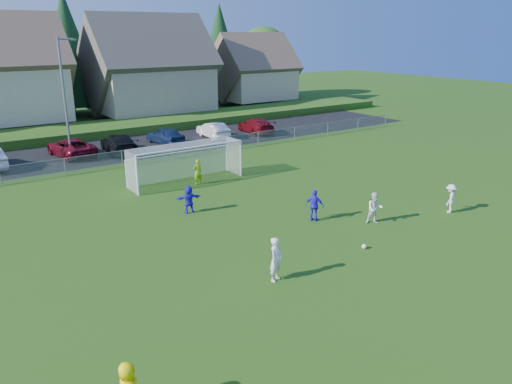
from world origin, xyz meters
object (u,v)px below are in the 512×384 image
at_px(car_c, 71,147).
at_px(car_d, 119,144).
at_px(goalkeeper, 198,172).
at_px(player_blue_b, 189,199).
at_px(car_f, 213,130).
at_px(car_g, 256,126).
at_px(player_white_b, 375,208).
at_px(player_blue_a, 315,206).
at_px(player_white_a, 276,259).
at_px(soccer_goal, 184,157).
at_px(car_e, 165,136).
at_px(soccer_ball, 364,246).
at_px(player_white_c, 450,198).

height_order(car_c, car_d, car_d).
bearing_deg(goalkeeper, player_blue_b, 57.62).
bearing_deg(car_f, car_g, 177.61).
distance_m(player_white_b, player_blue_a, 3.02).
xyz_separation_m(player_white_a, car_d, (2.68, 24.35, -0.13)).
distance_m(car_d, soccer_goal, 10.24).
height_order(player_white_b, car_c, player_white_b).
xyz_separation_m(goalkeeper, car_e, (3.45, 12.15, -0.08)).
relative_size(player_white_a, player_blue_a, 1.09).
distance_m(player_white_a, soccer_goal, 14.58).
relative_size(car_d, soccer_goal, 0.71).
bearing_deg(player_blue_b, soccer_ball, 127.69).
xyz_separation_m(player_white_b, car_e, (-0.60, 23.30, -0.08)).
xyz_separation_m(player_white_c, goalkeeper, (-8.64, 12.36, 0.03)).
xyz_separation_m(player_blue_b, car_g, (15.58, 16.05, -0.05)).
bearing_deg(player_white_a, car_d, 58.47).
distance_m(player_white_a, player_white_c, 12.38).
bearing_deg(player_white_a, player_white_b, -10.83).
height_order(soccer_ball, goalkeeper, goalkeeper).
bearing_deg(car_f, car_c, 2.45).
xyz_separation_m(player_white_b, player_blue_b, (-6.98, 6.78, -0.06)).
bearing_deg(goalkeeper, player_blue_a, 102.62).
distance_m(car_c, car_e, 7.95).
bearing_deg(player_blue_b, car_e, -99.48).
xyz_separation_m(player_white_c, car_e, (-5.19, 24.51, -0.05)).
distance_m(goalkeeper, car_d, 11.25).
xyz_separation_m(goalkeeper, car_f, (8.19, 12.12, -0.11)).
distance_m(car_c, soccer_goal, 12.03).
height_order(goalkeeper, car_e, goalkeeper).
xyz_separation_m(player_white_a, player_white_c, (12.35, 0.79, -0.11)).
bearing_deg(player_white_b, player_white_a, -130.89).
relative_size(car_d, car_f, 1.24).
xyz_separation_m(car_f, soccer_goal, (-8.58, -11.09, 0.93)).
height_order(player_white_c, car_f, player_white_c).
xyz_separation_m(player_white_b, player_white_c, (4.58, -1.21, -0.03)).
height_order(player_white_c, soccer_goal, soccer_goal).
bearing_deg(player_white_a, soccer_ball, -24.37).
height_order(goalkeeper, car_f, goalkeeper).
xyz_separation_m(player_blue_a, car_e, (1.64, 21.28, -0.09)).
xyz_separation_m(player_blue_a, player_blue_b, (-4.73, 4.76, -0.07)).
bearing_deg(player_white_b, player_blue_b, 170.50).
bearing_deg(player_blue_a, car_g, -60.55).
height_order(player_white_c, car_e, player_white_c).
xyz_separation_m(soccer_ball, car_g, (11.32, 24.75, 0.60)).
distance_m(car_c, car_f, 12.69).
distance_m(player_white_a, car_e, 26.30).
bearing_deg(player_white_a, car_c, 66.50).
xyz_separation_m(soccer_ball, player_white_c, (7.30, 0.71, 0.67)).
bearing_deg(player_white_c, player_blue_a, -46.69).
distance_m(player_blue_b, car_c, 16.74).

